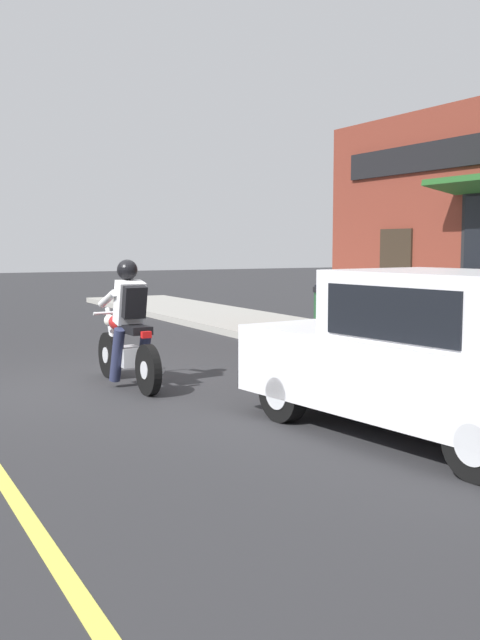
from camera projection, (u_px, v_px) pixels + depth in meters
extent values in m
plane|color=#2B2B2D|center=(104.00, 389.00, 9.41)|extent=(80.00, 80.00, 0.00)
cube|color=#9E9B93|center=(313.00, 335.00, 14.39)|extent=(2.60, 22.00, 0.14)
cube|color=#2D2319|center=(395.00, 285.00, 14.13)|extent=(0.04, 0.90, 2.10)
cylinder|color=black|center=(109.00, 355.00, 10.18)|extent=(0.12, 0.62, 0.62)
cylinder|color=silver|center=(109.00, 355.00, 10.18)|extent=(0.13, 0.22, 0.22)
cylinder|color=black|center=(148.00, 370.00, 8.96)|extent=(0.12, 0.62, 0.62)
cylinder|color=silver|center=(148.00, 370.00, 8.96)|extent=(0.13, 0.22, 0.22)
cube|color=silver|center=(129.00, 356.00, 9.52)|extent=(0.29, 0.41, 0.24)
ellipsoid|color=#B21919|center=(121.00, 322.00, 9.69)|extent=(0.31, 0.53, 0.24)
cube|color=black|center=(135.00, 329.00, 9.28)|extent=(0.28, 0.57, 0.10)
cylinder|color=silver|center=(111.00, 333.00, 10.06)|extent=(0.08, 0.33, 0.68)
cylinder|color=silver|center=(114.00, 313.00, 9.93)|extent=(0.56, 0.06, 0.04)
sphere|color=silver|center=(110.00, 321.00, 10.09)|extent=(0.16, 0.16, 0.16)
cylinder|color=silver|center=(153.00, 367.00, 9.26)|extent=(0.10, 0.55, 0.08)
cube|color=red|center=(146.00, 335.00, 8.96)|extent=(0.12, 0.06, 0.08)
cylinder|color=#282D4C|center=(117.00, 355.00, 9.37)|extent=(0.15, 0.35, 0.71)
cylinder|color=#282D4C|center=(144.00, 353.00, 9.54)|extent=(0.15, 0.35, 0.71)
cube|color=silver|center=(129.00, 303.00, 9.41)|extent=(0.35, 0.34, 0.57)
cylinder|color=silver|center=(108.00, 299.00, 9.51)|extent=(0.10, 0.52, 0.26)
cylinder|color=silver|center=(137.00, 298.00, 9.71)|extent=(0.10, 0.52, 0.26)
sphere|color=black|center=(127.00, 270.00, 9.42)|extent=(0.26, 0.26, 0.26)
cube|color=black|center=(134.00, 302.00, 9.26)|extent=(0.29, 0.25, 0.42)
cylinder|color=black|center=(283.00, 393.00, 7.64)|extent=(0.26, 0.62, 0.60)
cylinder|color=silver|center=(283.00, 393.00, 7.64)|extent=(0.24, 0.35, 0.33)
cylinder|color=black|center=(382.00, 378.00, 8.47)|extent=(0.26, 0.62, 0.60)
cylinder|color=silver|center=(382.00, 378.00, 8.47)|extent=(0.24, 0.35, 0.33)
cylinder|color=black|center=(479.00, 443.00, 5.69)|extent=(0.26, 0.62, 0.60)
cylinder|color=silver|center=(479.00, 443.00, 5.69)|extent=(0.24, 0.35, 0.33)
cube|color=silver|center=(422.00, 373.00, 7.05)|extent=(2.12, 3.89, 0.70)
cube|color=silver|center=(445.00, 307.00, 6.78)|extent=(1.68, 2.08, 0.66)
cube|color=black|center=(376.00, 306.00, 7.49)|extent=(1.36, 0.52, 0.51)
cube|color=black|center=(389.00, 314.00, 6.37)|extent=(0.23, 1.51, 0.46)
cube|color=silver|center=(261.00, 343.00, 8.26)|extent=(0.24, 0.07, 0.14)
cube|color=silver|center=(330.00, 337.00, 8.84)|extent=(0.24, 0.07, 0.14)
cube|color=#28282B|center=(298.00, 372.00, 8.56)|extent=(1.61, 0.33, 0.20)
cylinder|color=#23512D|center=(330.00, 319.00, 12.20)|extent=(0.52, 0.52, 0.90)
cylinder|color=black|center=(330.00, 289.00, 12.15)|extent=(0.56, 0.56, 0.08)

